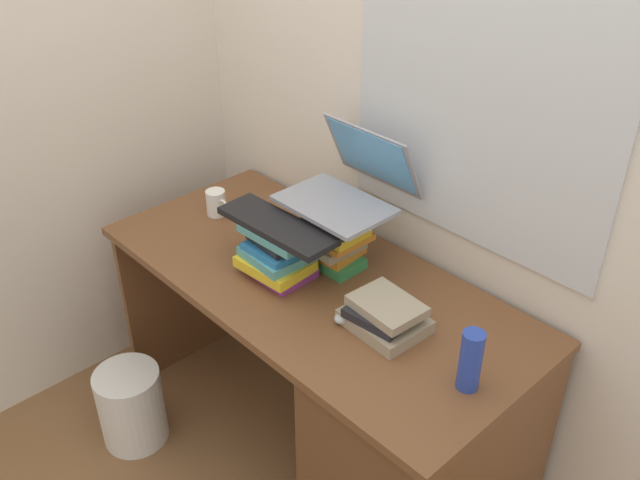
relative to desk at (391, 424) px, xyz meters
The scene contains 13 objects.
ground_plane 0.57m from the desk, behind, with size 6.00×6.00×0.00m, color brown.
wall_back 1.05m from the desk, 132.94° to the left, with size 6.00×0.06×2.60m.
wall_left 1.64m from the desk, behind, with size 0.05×6.00×2.60m, color beige.
desk is the anchor object (origin of this frame).
book_stack_tall 0.63m from the desk, 161.42° to the left, with size 0.21×0.19×0.21m.
book_stack_keyboard_riser 0.65m from the desk, behind, with size 0.25×0.20×0.17m.
book_stack_side 0.40m from the desk, 168.68° to the left, with size 0.24×0.20×0.10m.
laptop 0.77m from the desk, 152.66° to the left, with size 0.36×0.35×0.23m.
keyboard 0.72m from the desk, behind, with size 0.42×0.14×0.02m, color black.
computer_mouse 0.40m from the desk, 166.97° to the right, with size 0.06×0.10×0.04m, color #A5A8AD.
mug 1.02m from the desk, behind, with size 0.11×0.07×0.10m.
water_bottle 0.50m from the desk, ahead, with size 0.06×0.06×0.18m, color #263FA5.
wastebasket 1.02m from the desk, 152.76° to the right, with size 0.24×0.24×0.31m, color silver.
Camera 1 is at (1.35, -1.24, 2.07)m, focal length 38.96 mm.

